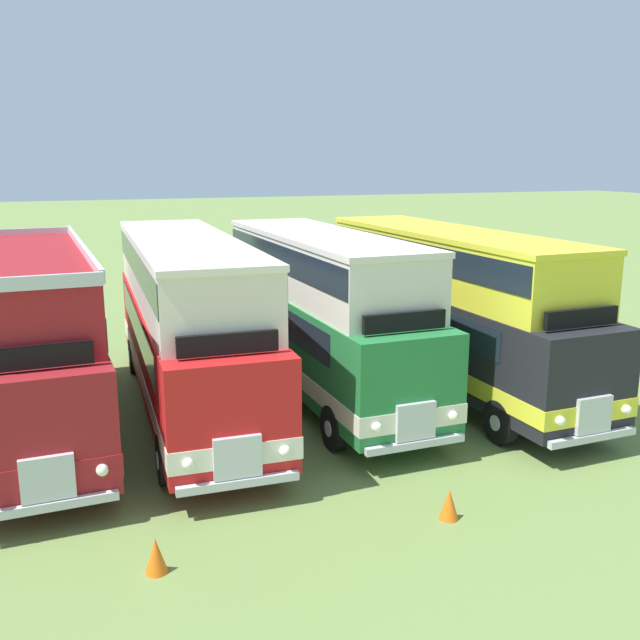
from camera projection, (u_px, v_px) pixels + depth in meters
ground_plane at (194, 414)px, 18.30m from camera, size 200.00×200.00×0.00m
bus_second_in_row at (34, 338)px, 16.54m from camera, size 2.95×10.32×4.52m
bus_third_in_row at (187, 317)px, 18.16m from camera, size 2.88×11.73×4.49m
bus_fourth_in_row at (322, 308)px, 19.27m from camera, size 2.76×10.45×4.49m
bus_fifth_in_row at (450, 302)px, 20.01m from camera, size 2.92×11.38×4.49m
cone_near_end at (449, 504)px, 12.95m from camera, size 0.36×0.36×0.58m
cone_mid_row at (156, 555)px, 11.27m from camera, size 0.36×0.36×0.60m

